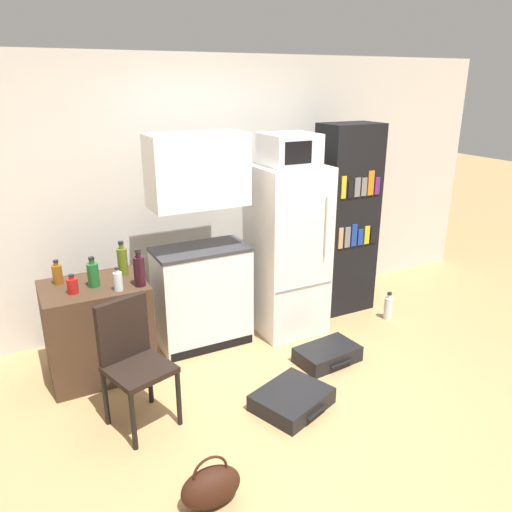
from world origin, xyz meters
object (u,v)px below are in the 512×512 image
Objects in this scene: bookshelf at (346,220)px; handbag at (211,486)px; kitchen_hutch at (201,254)px; microwave at (289,149)px; bottle_ketchup_red at (72,285)px; chair at (131,353)px; bottle_wine_dark at (139,270)px; side_table at (98,329)px; bottle_amber_beer at (57,274)px; suitcase_large_flat at (292,399)px; suitcase_small_flat at (327,354)px; water_bottle_front at (388,308)px; refrigerator at (287,250)px; bottle_clear_short at (118,281)px; bottle_olive_oil at (122,261)px; bottle_green_tall at (93,274)px.

bookshelf is 5.37× the size of handbag.
microwave is at bearing -6.17° from kitchen_hutch.
bookshelf reaches higher than handbag.
bottle_ketchup_red is 0.16× the size of chair.
bottle_wine_dark is 0.72m from chair.
microwave reaches higher than side_table.
handbag is at bearing -74.56° from bottle_amber_beer.
suitcase_small_flat is (0.61, 0.41, 0.00)m from suitcase_large_flat.
water_bottle_front is (1.03, 0.40, 0.06)m from suitcase_small_flat.
water_bottle_front is (1.85, -0.43, -0.75)m from kitchen_hutch.
handbag is (0.52, -1.87, -0.75)m from bottle_amber_beer.
handbag is at bearing -131.36° from refrigerator.
suitcase_small_flat is (2.01, -0.89, -0.80)m from bottle_amber_beer.
bottle_ketchup_red is at bearing 175.23° from water_bottle_front.
bookshelf reaches higher than kitchen_hutch.
refrigerator reaches higher than bottle_amber_beer.
bottle_wine_dark is 1.72m from handbag.
chair is at bearing -96.35° from bottle_clear_short.
bookshelf is 3.43× the size of suitcase_small_flat.
kitchen_hutch is 6.61× the size of bottle_olive_oil.
water_bottle_front is (3.04, -0.49, -0.75)m from bottle_amber_beer.
bottle_olive_oil is 1.76m from suitcase_large_flat.
chair is at bearing -82.33° from side_table.
bottle_clear_short is at bearing 94.50° from handbag.
bottle_ketchup_red is 0.27× the size of suitcase_small_flat.
bottle_green_tall is at bearing 154.98° from bottle_wine_dark.
bottle_clear_short reaches higher than side_table.
refrigerator is 1.86m from chair.
bottle_olive_oil is at bearing 175.58° from microwave.
bottle_olive_oil is 1.99m from handbag.
bookshelf reaches higher than water_bottle_front.
bottle_ketchup_red is at bearing 169.63° from bottle_wine_dark.
kitchen_hutch is 1.19m from bottle_amber_beer.
microwave reaches higher than suitcase_small_flat.
chair is at bearing -82.62° from bottle_green_tall.
refrigerator is 1.47m from bottle_wine_dark.
bottle_green_tall is (0.01, -0.04, 0.50)m from side_table.
bottle_amber_beer is 0.55× the size of handbag.
microwave is 1.97m from bottle_green_tall.
side_table is 0.50× the size of refrigerator.
microwave is 2.28× the size of bottle_amber_beer.
bottle_ketchup_red is at bearing -147.26° from side_table.
bottle_wine_dark is 0.33× the size of chair.
microwave is at bearing 6.93° from bottle_clear_short.
bottle_wine_dark is at bearing -30.70° from bottle_amber_beer.
water_bottle_front is (2.96, -0.25, -0.73)m from bottle_ketchup_red.
suitcase_large_flat is (0.89, -1.26, -0.85)m from bottle_olive_oil.
bottle_green_tall reaches higher than handbag.
bottle_amber_beer is at bearing 175.68° from bottle_olive_oil.
bottle_wine_dark is (0.06, -0.30, 0.01)m from bottle_olive_oil.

